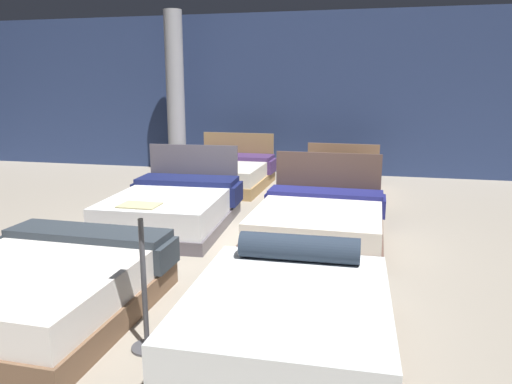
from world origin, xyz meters
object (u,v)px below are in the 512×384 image
object	(u,v)px
bed_1	(288,317)
bed_2	(173,208)
bed_0	(45,288)
support_pillar	(175,95)
bed_3	(319,220)
price_sign	(144,295)
bed_5	(338,181)
bed_4	(225,174)

from	to	relation	value
bed_1	bed_2	distance (m)	3.47
bed_0	support_pillar	distance (m)	6.92
bed_3	bed_2	bearing A→B (deg)	-178.46
bed_0	bed_3	xyz separation A→B (m)	(2.10, 2.76, -0.03)
price_sign	support_pillar	world-z (taller)	support_pillar
bed_5	price_sign	bearing A→B (deg)	-98.75
bed_4	price_sign	distance (m)	5.94
bed_2	bed_3	world-z (taller)	bed_2
bed_5	bed_1	bearing A→B (deg)	-88.71
bed_4	price_sign	size ratio (longest dim) A/B	1.84
bed_0	price_sign	xyz separation A→B (m)	(1.09, -0.32, 0.19)
bed_0	bed_4	size ratio (longest dim) A/B	0.96
bed_5	price_sign	world-z (taller)	price_sign
bed_0	price_sign	distance (m)	1.15
bed_2	support_pillar	world-z (taller)	support_pillar
bed_4	support_pillar	xyz separation A→B (m)	(-1.42, 1.09, 1.49)
price_sign	support_pillar	bearing A→B (deg)	109.89
bed_0	bed_3	size ratio (longest dim) A/B	0.94
bed_0	bed_1	distance (m)	2.12
bed_0	bed_3	bearing A→B (deg)	53.67
bed_1	support_pillar	world-z (taller)	support_pillar
bed_2	bed_0	bearing A→B (deg)	-93.63
bed_2	price_sign	size ratio (longest dim) A/B	1.94
bed_2	bed_3	xyz separation A→B (m)	(2.05, 0.00, -0.04)
bed_5	bed_4	bearing A→B (deg)	-178.80
support_pillar	bed_3	bearing A→B (deg)	-47.58
bed_4	bed_0	bearing A→B (deg)	-88.60
bed_3	bed_4	distance (m)	3.47
bed_1	support_pillar	xyz separation A→B (m)	(-3.54, 6.63, 1.51)
bed_1	bed_4	xyz separation A→B (m)	(-2.12, 5.54, 0.02)
bed_2	bed_5	xyz separation A→B (m)	(2.15, 2.73, -0.05)
bed_0	bed_4	bearing A→B (deg)	90.91
bed_5	support_pillar	world-z (taller)	support_pillar
bed_3	support_pillar	world-z (taller)	support_pillar
bed_0	bed_4	xyz separation A→B (m)	(0.00, 5.52, 0.00)
bed_0	support_pillar	world-z (taller)	support_pillar
bed_2	bed_4	world-z (taller)	bed_2
bed_1	support_pillar	size ratio (longest dim) A/B	0.55
bed_2	support_pillar	xyz separation A→B (m)	(-1.47, 3.85, 1.48)
bed_4	support_pillar	distance (m)	2.33
bed_2	support_pillar	distance (m)	4.38
support_pillar	bed_2	bearing A→B (deg)	-69.13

